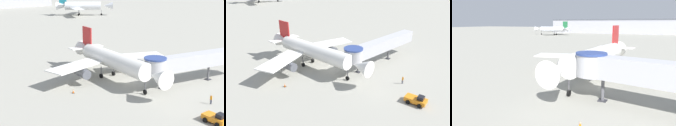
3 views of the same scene
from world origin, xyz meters
The scene contains 7 objects.
ground_plane centered at (0.00, 0.00, 0.00)m, with size 800.00×800.00×0.00m, color #9E9B8E.
main_airplane centered at (-0.41, 4.49, 3.98)m, with size 27.19×28.88×9.37m.
jet_bridge centered at (9.87, -7.03, 4.50)m, with size 23.81×7.59×6.18m.
traffic_cone_port_wing centered at (-10.90, 2.61, 0.37)m, with size 0.47×0.47×0.78m.
traffic_cone_starboard_wing centered at (9.85, 3.36, 0.30)m, with size 0.38×0.38×0.63m.
background_jet_green_tail centered at (-71.81, 124.48, 4.69)m, with size 30.30×30.67×10.69m.
terminal_building centered at (-10.63, 175.00, 6.54)m, with size 164.14×21.61×13.06m.
Camera 3 is at (10.04, -32.18, 10.00)m, focal length 35.00 mm.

